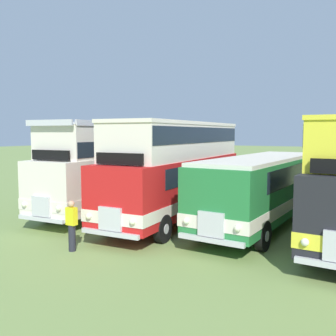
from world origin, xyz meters
name	(u,v)px	position (x,y,z in m)	size (l,w,h in m)	color
bus_first_in_row	(116,165)	(-15.17, 0.21, 2.36)	(3.15, 10.62, 4.52)	silver
bus_second_in_row	(178,166)	(-11.38, -0.14, 2.47)	(3.01, 10.68, 4.49)	red
bus_third_in_row	(263,186)	(-7.58, 0.41, 1.75)	(3.08, 10.06, 2.99)	#237538
marshal_person	(72,225)	(-12.25, -6.16, 0.89)	(0.36, 0.24, 1.73)	#23232D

